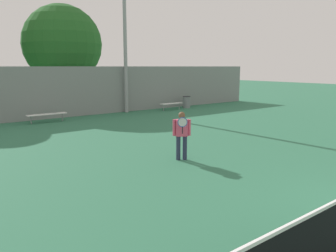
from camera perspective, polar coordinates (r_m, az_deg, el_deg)
tennis_player at (r=10.52m, az=2.40°, el=-1.20°), size 0.54×0.52×1.58m
bench_courtside_near at (r=22.91m, az=0.64°, el=3.89°), size 1.75×0.40×0.47m
bench_courtside_far at (r=18.93m, az=-20.35°, el=1.88°), size 2.10×0.40×0.47m
light_pole_near_left at (r=22.05m, az=-7.61°, el=19.76°), size 0.90×0.60×11.22m
trash_bin at (r=24.11m, az=3.26°, el=4.20°), size 0.57×0.57×0.85m
back_fence at (r=20.52m, az=-16.39°, el=5.73°), size 30.19×0.06×3.00m
tree_green_broad at (r=25.10m, az=-17.88°, el=13.40°), size 5.51×5.51×7.31m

